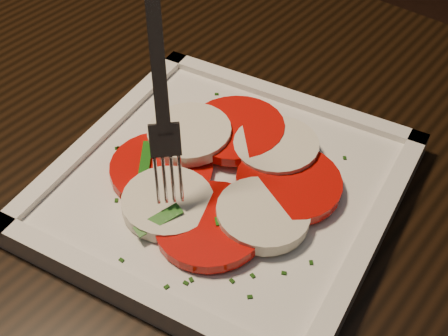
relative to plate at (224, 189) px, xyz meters
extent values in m
cube|color=black|center=(0.05, -0.06, -0.03)|extent=(1.29, 0.94, 0.04)
cylinder|color=black|center=(-0.44, 0.34, -0.40)|extent=(0.06, 0.06, 0.71)
cube|color=black|center=(0.00, 0.74, -0.31)|extent=(0.53, 0.53, 0.04)
cylinder|color=black|center=(-0.23, 0.62, -0.55)|extent=(0.04, 0.04, 0.41)
cylinder|color=black|center=(0.12, 0.51, -0.55)|extent=(0.04, 0.04, 0.41)
cylinder|color=black|center=(-0.12, 0.96, -0.55)|extent=(0.04, 0.04, 0.41)
cube|color=white|center=(0.00, 0.00, 0.00)|extent=(0.26, 0.26, 0.01)
cylinder|color=#CA0604|center=(-0.05, -0.02, 0.01)|extent=(0.08, 0.08, 0.01)
cylinder|color=silver|center=(-0.02, -0.04, 0.01)|extent=(0.07, 0.07, 0.01)
cylinder|color=#CA0604|center=(0.02, -0.05, 0.01)|extent=(0.08, 0.08, 0.01)
cylinder|color=silver|center=(0.04, -0.02, 0.02)|extent=(0.07, 0.07, 0.02)
cylinder|color=#CA0604|center=(0.05, 0.02, 0.02)|extent=(0.08, 0.08, 0.01)
cylinder|color=silver|center=(0.02, 0.04, 0.02)|extent=(0.07, 0.07, 0.01)
cylinder|color=#CA0604|center=(-0.02, 0.05, 0.02)|extent=(0.08, 0.08, 0.01)
cylinder|color=silver|center=(-0.04, 0.02, 0.02)|extent=(0.07, 0.07, 0.01)
cube|color=#14530E|center=(-0.01, 0.05, 0.02)|extent=(0.03, 0.02, 0.00)
cube|color=#14530E|center=(-0.01, -0.06, 0.02)|extent=(0.02, 0.04, 0.01)
cube|color=#14530E|center=(-0.03, 0.05, 0.02)|extent=(0.02, 0.03, 0.00)
cube|color=#14530E|center=(0.04, -0.04, 0.02)|extent=(0.04, 0.02, 0.00)
cube|color=#14530E|center=(0.03, -0.03, 0.02)|extent=(0.03, 0.03, 0.00)
cube|color=#14530E|center=(-0.01, 0.06, 0.02)|extent=(0.03, 0.02, 0.00)
cube|color=#14530E|center=(-0.06, -0.02, 0.02)|extent=(0.03, 0.04, 0.00)
cube|color=#133A0A|center=(0.03, -0.09, 0.01)|extent=(0.00, 0.00, 0.00)
cube|color=#133A0A|center=(-0.06, 0.07, 0.01)|extent=(0.00, 0.00, 0.00)
cube|color=#133A0A|center=(-0.09, -0.01, 0.01)|extent=(0.00, 0.00, 0.00)
cube|color=#133A0A|center=(0.07, 0.07, 0.01)|extent=(0.00, 0.00, 0.00)
cube|color=#133A0A|center=(0.08, -0.05, 0.01)|extent=(0.00, 0.00, 0.00)
cube|color=#133A0A|center=(0.07, -0.08, 0.01)|extent=(0.00, 0.00, 0.00)
cube|color=#133A0A|center=(-0.09, -0.01, 0.01)|extent=(0.00, 0.00, 0.00)
cube|color=#133A0A|center=(0.06, 0.06, 0.01)|extent=(0.00, 0.00, 0.00)
cube|color=#133A0A|center=(-0.06, -0.06, 0.01)|extent=(0.00, 0.00, 0.00)
cube|color=#133A0A|center=(-0.02, -0.10, 0.01)|extent=(0.00, 0.00, 0.00)
cube|color=#133A0A|center=(0.09, -0.03, 0.01)|extent=(0.00, 0.00, 0.00)
cube|color=#133A0A|center=(0.06, -0.07, 0.01)|extent=(0.00, 0.00, 0.00)
cube|color=#133A0A|center=(-0.09, -0.01, 0.01)|extent=(0.00, 0.00, 0.00)
cube|color=#133A0A|center=(0.02, -0.10, 0.01)|extent=(0.00, 0.00, 0.00)
cube|color=#133A0A|center=(0.05, -0.08, 0.01)|extent=(0.00, 0.00, 0.00)
cube|color=#133A0A|center=(0.03, -0.09, 0.01)|extent=(0.00, 0.00, 0.00)
cube|color=#133A0A|center=(-0.05, 0.06, 0.01)|extent=(0.00, 0.00, 0.00)
cube|color=#133A0A|center=(-0.08, -0.03, 0.01)|extent=(0.00, 0.00, 0.00)
cube|color=#133A0A|center=(-0.07, 0.04, 0.01)|extent=(0.00, 0.00, 0.00)
cube|color=#133A0A|center=(0.07, -0.03, 0.01)|extent=(0.00, 0.00, 0.00)
cube|color=#133A0A|center=(-0.06, 0.09, 0.01)|extent=(0.00, 0.00, 0.00)
cube|color=#133A0A|center=(0.08, 0.02, 0.01)|extent=(0.00, 0.00, 0.00)
camera|label=1|loc=(0.17, -0.28, 0.35)|focal=50.00mm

